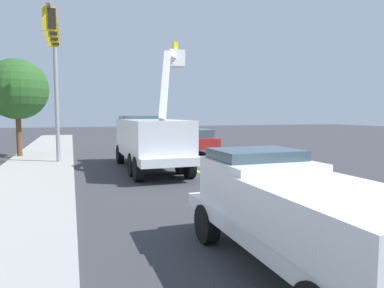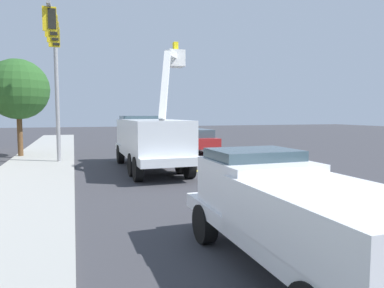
% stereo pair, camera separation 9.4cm
% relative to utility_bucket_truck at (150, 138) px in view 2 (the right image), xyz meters
% --- Properties ---
extents(ground, '(120.00, 120.00, 0.00)m').
position_rel_utility_bucket_truck_xyz_m(ground, '(-0.00, -2.07, -1.61)').
color(ground, '#38383D').
extents(sidewalk_far_side, '(60.06, 4.68, 0.12)m').
position_rel_utility_bucket_truck_xyz_m(sidewalk_far_side, '(-0.14, 5.47, -1.55)').
color(sidewalk_far_side, '#9E9E99').
rests_on(sidewalk_far_side, ground).
extents(lane_centre_stripe, '(49.99, 1.06, 0.01)m').
position_rel_utility_bucket_truck_xyz_m(lane_centre_stripe, '(-0.00, -2.07, -1.61)').
color(lane_centre_stripe, yellow).
rests_on(lane_centre_stripe, ground).
extents(utility_bucket_truck, '(8.24, 3.66, 6.77)m').
position_rel_utility_bucket_truck_xyz_m(utility_bucket_truck, '(0.00, 0.00, 0.00)').
color(utility_bucket_truck, silver).
rests_on(utility_bucket_truck, ground).
extents(service_pickup_truck, '(5.64, 2.27, 2.06)m').
position_rel_utility_bucket_truck_xyz_m(service_pickup_truck, '(-12.19, -0.18, -0.49)').
color(service_pickup_truck, white).
rests_on(service_pickup_truck, ground).
extents(passing_minivan, '(4.83, 2.02, 1.69)m').
position_rel_utility_bucket_truck_xyz_m(passing_minivan, '(6.78, -4.70, -0.64)').
color(passing_minivan, maroon).
rests_on(passing_minivan, ground).
extents(traffic_cone_mid_front, '(0.40, 0.40, 0.71)m').
position_rel_utility_bucket_truck_xyz_m(traffic_cone_mid_front, '(-5.00, -2.12, -1.26)').
color(traffic_cone_mid_front, black).
rests_on(traffic_cone_mid_front, ground).
extents(traffic_cone_mid_rear, '(0.40, 0.40, 0.87)m').
position_rel_utility_bucket_truck_xyz_m(traffic_cone_mid_rear, '(4.27, -1.83, -1.19)').
color(traffic_cone_mid_rear, black).
rests_on(traffic_cone_mid_rear, ground).
extents(traffic_signal_mast, '(5.64, 0.63, 7.93)m').
position_rel_utility_bucket_truck_xyz_m(traffic_signal_mast, '(1.82, 4.48, 4.17)').
color(traffic_signal_mast, gray).
rests_on(traffic_signal_mast, ground).
extents(street_tree_right, '(3.80, 3.80, 6.25)m').
position_rel_utility_bucket_truck_xyz_m(street_tree_right, '(7.13, 7.03, 2.72)').
color(street_tree_right, brown).
rests_on(street_tree_right, ground).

